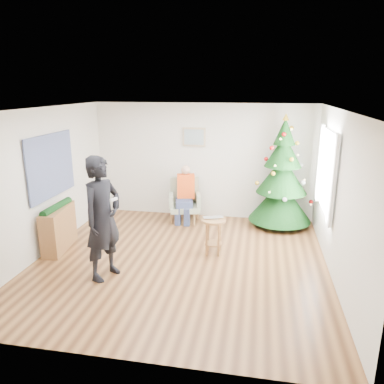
% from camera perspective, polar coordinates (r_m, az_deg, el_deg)
% --- Properties ---
extents(floor, '(5.00, 5.00, 0.00)m').
position_cam_1_polar(floor, '(6.64, -1.82, -10.54)').
color(floor, brown).
rests_on(floor, ground).
extents(ceiling, '(5.00, 5.00, 0.00)m').
position_cam_1_polar(ceiling, '(5.96, -2.04, 12.48)').
color(ceiling, white).
rests_on(ceiling, wall_back).
extents(wall_back, '(5.00, 0.00, 5.00)m').
position_cam_1_polar(wall_back, '(8.57, 1.66, 4.72)').
color(wall_back, silver).
rests_on(wall_back, floor).
extents(wall_front, '(5.00, 0.00, 5.00)m').
position_cam_1_polar(wall_front, '(3.91, -9.88, -9.29)').
color(wall_front, silver).
rests_on(wall_front, floor).
extents(wall_left, '(0.00, 5.00, 5.00)m').
position_cam_1_polar(wall_left, '(7.13, -21.97, 1.29)').
color(wall_left, silver).
rests_on(wall_left, floor).
extents(wall_right, '(0.00, 5.00, 5.00)m').
position_cam_1_polar(wall_right, '(6.16, 21.43, -0.81)').
color(wall_right, silver).
rests_on(wall_right, floor).
extents(window_panel, '(0.04, 1.30, 1.40)m').
position_cam_1_polar(window_panel, '(7.06, 19.92, 3.04)').
color(window_panel, white).
rests_on(window_panel, wall_right).
extents(curtains, '(0.05, 1.75, 1.50)m').
position_cam_1_polar(curtains, '(7.06, 19.68, 3.05)').
color(curtains, white).
rests_on(curtains, wall_right).
extents(christmas_tree, '(1.34, 1.34, 2.42)m').
position_cam_1_polar(christmas_tree, '(8.19, 13.54, 2.26)').
color(christmas_tree, '#3F2816').
rests_on(christmas_tree, floor).
extents(stool, '(0.44, 0.44, 0.66)m').
position_cam_1_polar(stool, '(6.82, 3.27, -6.72)').
color(stool, brown).
rests_on(stool, floor).
extents(laptop, '(0.42, 0.34, 0.03)m').
position_cam_1_polar(laptop, '(6.70, 3.32, -4.05)').
color(laptop, silver).
rests_on(laptop, stool).
extents(armchair, '(0.80, 0.76, 0.97)m').
position_cam_1_polar(armchair, '(8.44, -1.12, -2.09)').
color(armchair, gray).
rests_on(armchair, floor).
extents(seated_person, '(0.45, 0.60, 1.27)m').
position_cam_1_polar(seated_person, '(8.31, -1.10, -0.28)').
color(seated_person, navy).
rests_on(seated_person, armchair).
extents(standing_man, '(0.69, 0.84, 1.96)m').
position_cam_1_polar(standing_man, '(5.95, -13.44, -3.93)').
color(standing_man, black).
rests_on(standing_man, floor).
extents(game_controller, '(0.08, 0.13, 0.04)m').
position_cam_1_polar(game_controller, '(5.74, -11.85, -1.11)').
color(game_controller, white).
rests_on(game_controller, standing_man).
extents(console, '(0.42, 1.03, 0.80)m').
position_cam_1_polar(console, '(7.40, -19.65, -5.29)').
color(console, brown).
rests_on(console, floor).
extents(garland, '(0.14, 0.90, 0.14)m').
position_cam_1_polar(garland, '(7.26, -19.95, -2.19)').
color(garland, black).
rests_on(garland, console).
extents(tapestry, '(0.03, 1.50, 1.15)m').
position_cam_1_polar(tapestry, '(7.30, -20.67, 3.77)').
color(tapestry, black).
rests_on(tapestry, wall_left).
extents(framed_picture, '(0.52, 0.05, 0.42)m').
position_cam_1_polar(framed_picture, '(8.48, 0.30, 8.38)').
color(framed_picture, tan).
rests_on(framed_picture, wall_back).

